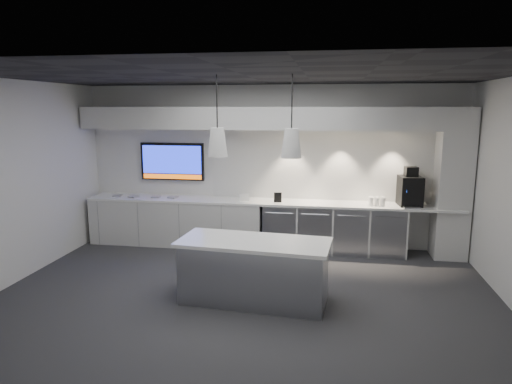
% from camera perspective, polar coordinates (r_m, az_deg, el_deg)
% --- Properties ---
extents(floor, '(7.00, 7.00, 0.00)m').
position_cam_1_polar(floor, '(6.58, -1.25, -12.67)').
color(floor, '#323235').
rests_on(floor, ground).
extents(ceiling, '(7.00, 7.00, 0.00)m').
position_cam_1_polar(ceiling, '(6.06, -1.37, 14.38)').
color(ceiling, black).
rests_on(ceiling, wall_back).
extents(wall_back, '(7.00, 0.00, 7.00)m').
position_cam_1_polar(wall_back, '(8.59, 1.77, 3.23)').
color(wall_back, silver).
rests_on(wall_back, floor).
extents(wall_front, '(7.00, 0.00, 7.00)m').
position_cam_1_polar(wall_front, '(3.78, -8.33, -6.42)').
color(wall_front, silver).
rests_on(wall_front, floor).
extents(wall_left, '(0.00, 7.00, 7.00)m').
position_cam_1_polar(wall_left, '(7.61, -28.20, 1.01)').
color(wall_left, silver).
rests_on(wall_left, floor).
extents(back_counter, '(6.80, 0.65, 0.04)m').
position_cam_1_polar(back_counter, '(8.37, 1.45, -1.26)').
color(back_counter, white).
rests_on(back_counter, left_base_cabinets).
extents(left_base_cabinets, '(3.30, 0.63, 0.86)m').
position_cam_1_polar(left_base_cabinets, '(8.88, -9.85, -3.71)').
color(left_base_cabinets, silver).
rests_on(left_base_cabinets, floor).
extents(fridge_unit_a, '(0.60, 0.61, 0.85)m').
position_cam_1_polar(fridge_unit_a, '(8.45, 3.12, -4.33)').
color(fridge_unit_a, '#93959B').
rests_on(fridge_unit_a, floor).
extents(fridge_unit_b, '(0.60, 0.61, 0.85)m').
position_cam_1_polar(fridge_unit_b, '(8.41, 7.40, -4.48)').
color(fridge_unit_b, '#93959B').
rests_on(fridge_unit_b, floor).
extents(fridge_unit_c, '(0.60, 0.61, 0.85)m').
position_cam_1_polar(fridge_unit_c, '(8.42, 11.71, -4.61)').
color(fridge_unit_c, '#93959B').
rests_on(fridge_unit_c, floor).
extents(fridge_unit_d, '(0.60, 0.61, 0.85)m').
position_cam_1_polar(fridge_unit_d, '(8.47, 15.98, -4.71)').
color(fridge_unit_d, '#93959B').
rests_on(fridge_unit_d, floor).
extents(backsplash, '(4.60, 0.03, 1.30)m').
position_cam_1_polar(backsplash, '(8.49, 9.82, 3.34)').
color(backsplash, silver).
rests_on(backsplash, wall_back).
extents(soffit, '(6.90, 0.60, 0.40)m').
position_cam_1_polar(soffit, '(8.22, 1.52, 9.20)').
color(soffit, silver).
rests_on(soffit, wall_back).
extents(column, '(0.55, 0.55, 2.60)m').
position_cam_1_polar(column, '(8.51, 23.37, 0.93)').
color(column, silver).
rests_on(column, floor).
extents(wall_tv, '(1.25, 0.07, 0.72)m').
position_cam_1_polar(wall_tv, '(8.98, -10.41, 3.77)').
color(wall_tv, black).
rests_on(wall_tv, wall_back).
extents(island, '(2.08, 1.03, 0.85)m').
position_cam_1_polar(island, '(6.22, -0.24, -9.82)').
color(island, '#93959B').
rests_on(island, floor).
extents(bin, '(0.42, 0.42, 0.48)m').
position_cam_1_polar(bin, '(6.77, -8.26, -9.90)').
color(bin, '#93959B').
rests_on(bin, floor).
extents(coffee_machine, '(0.41, 0.57, 0.68)m').
position_cam_1_polar(coffee_machine, '(8.38, 18.70, 0.28)').
color(coffee_machine, black).
rests_on(coffee_machine, back_counter).
extents(sign_black, '(0.14, 0.04, 0.18)m').
position_cam_1_polar(sign_black, '(8.24, 2.74, -0.68)').
color(sign_black, black).
rests_on(sign_black, back_counter).
extents(sign_white, '(0.18, 0.06, 0.14)m').
position_cam_1_polar(sign_white, '(8.36, -1.48, -0.65)').
color(sign_white, white).
rests_on(sign_white, back_counter).
extents(cup_cluster, '(0.27, 0.17, 0.15)m').
position_cam_1_polar(cup_cluster, '(8.25, 14.88, -1.13)').
color(cup_cluster, white).
rests_on(cup_cluster, back_counter).
extents(tray_a, '(0.19, 0.19, 0.02)m').
position_cam_1_polar(tray_a, '(9.21, -16.93, -0.43)').
color(tray_a, gray).
rests_on(tray_a, back_counter).
extents(tray_b, '(0.20, 0.20, 0.02)m').
position_cam_1_polar(tray_b, '(9.01, -15.05, -0.57)').
color(tray_b, gray).
rests_on(tray_b, back_counter).
extents(tray_c, '(0.19, 0.19, 0.02)m').
position_cam_1_polar(tray_c, '(8.89, -12.43, -0.59)').
color(tray_c, gray).
rests_on(tray_c, back_counter).
extents(tray_d, '(0.19, 0.19, 0.02)m').
position_cam_1_polar(tray_d, '(8.79, -10.36, -0.65)').
color(tray_d, gray).
rests_on(tray_d, back_counter).
extents(pendant_left, '(0.26, 0.26, 1.07)m').
position_cam_1_polar(pendant_left, '(5.95, -4.84, 6.25)').
color(pendant_left, silver).
rests_on(pendant_left, ceiling).
extents(pendant_right, '(0.26, 0.26, 1.07)m').
position_cam_1_polar(pendant_right, '(5.79, 4.44, 6.14)').
color(pendant_right, silver).
rests_on(pendant_right, ceiling).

